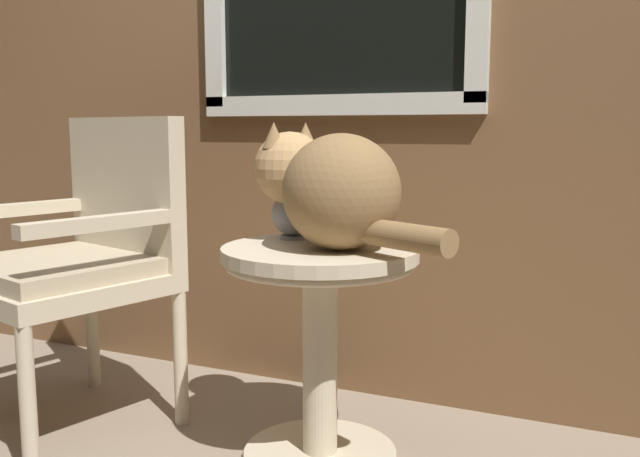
{
  "coord_description": "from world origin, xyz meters",
  "views": [
    {
      "loc": [
        0.91,
        -1.43,
        0.93
      ],
      "look_at": [
        0.14,
        0.28,
        0.66
      ],
      "focal_mm": 39.33,
      "sensor_mm": 36.0,
      "label": 1
    }
  ],
  "objects_px": {
    "wicker_side_table": "(320,318)",
    "wicker_chair": "(81,252)",
    "cat": "(330,187)",
    "pewter_vase_with_ivy": "(292,209)"
  },
  "relations": [
    {
      "from": "wicker_side_table",
      "to": "wicker_chair",
      "type": "relative_size",
      "value": 0.63
    },
    {
      "from": "wicker_chair",
      "to": "pewter_vase_with_ivy",
      "type": "height_order",
      "value": "wicker_chair"
    },
    {
      "from": "wicker_side_table",
      "to": "pewter_vase_with_ivy",
      "type": "relative_size",
      "value": 2.28
    },
    {
      "from": "wicker_chair",
      "to": "cat",
      "type": "height_order",
      "value": "wicker_chair"
    },
    {
      "from": "cat",
      "to": "pewter_vase_with_ivy",
      "type": "height_order",
      "value": "cat"
    },
    {
      "from": "cat",
      "to": "pewter_vase_with_ivy",
      "type": "distance_m",
      "value": 0.2
    },
    {
      "from": "wicker_side_table",
      "to": "wicker_chair",
      "type": "distance_m",
      "value": 0.81
    },
    {
      "from": "pewter_vase_with_ivy",
      "to": "cat",
      "type": "bearing_deg",
      "value": -29.66
    },
    {
      "from": "wicker_side_table",
      "to": "cat",
      "type": "xyz_separation_m",
      "value": [
        0.03,
        -0.0,
        0.36
      ]
    },
    {
      "from": "wicker_chair",
      "to": "pewter_vase_with_ivy",
      "type": "distance_m",
      "value": 0.7
    }
  ]
}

